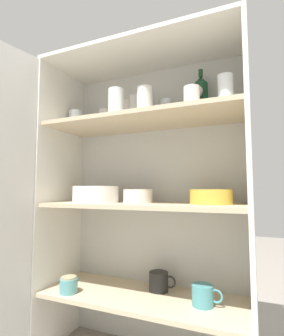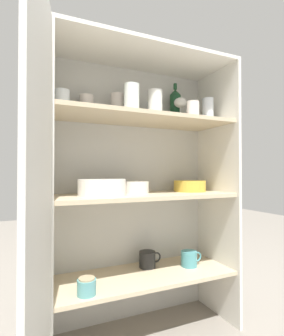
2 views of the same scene
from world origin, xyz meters
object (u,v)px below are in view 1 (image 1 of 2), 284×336
(plate_stack_white, at_px, (96,194))
(storage_jar, at_px, (69,285))
(coffee_mug_primary, at_px, (203,295))
(mixing_bowl_large, at_px, (211,196))
(serving_bowl_small, at_px, (138,195))
(wine_bottle, at_px, (201,98))

(plate_stack_white, relative_size, storage_jar, 2.75)
(plate_stack_white, height_order, coffee_mug_primary, plate_stack_white)
(mixing_bowl_large, distance_m, coffee_mug_primary, 0.42)
(serving_bowl_small, bearing_deg, coffee_mug_primary, -7.02)
(wine_bottle, relative_size, plate_stack_white, 1.11)
(plate_stack_white, xyz_separation_m, mixing_bowl_large, (0.55, 0.07, -0.01))
(wine_bottle, height_order, coffee_mug_primary, wine_bottle)
(mixing_bowl_large, relative_size, coffee_mug_primary, 1.45)
(wine_bottle, height_order, serving_bowl_small, wine_bottle)
(wine_bottle, relative_size, storage_jar, 3.07)
(serving_bowl_small, relative_size, storage_jar, 1.75)
(plate_stack_white, xyz_separation_m, serving_bowl_small, (0.20, 0.07, -0.00))
(serving_bowl_small, bearing_deg, plate_stack_white, -161.69)
(wine_bottle, distance_m, storage_jar, 1.10)
(mixing_bowl_large, xyz_separation_m, storage_jar, (-0.64, -0.16, -0.42))
(wine_bottle, bearing_deg, storage_jar, -158.32)
(mixing_bowl_large, height_order, storage_jar, mixing_bowl_large)
(plate_stack_white, bearing_deg, coffee_mug_primary, 3.02)
(coffee_mug_primary, bearing_deg, storage_jar, -169.72)
(plate_stack_white, distance_m, storage_jar, 0.44)
(coffee_mug_primary, bearing_deg, serving_bowl_small, 172.98)
(mixing_bowl_large, bearing_deg, wine_bottle, 121.62)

